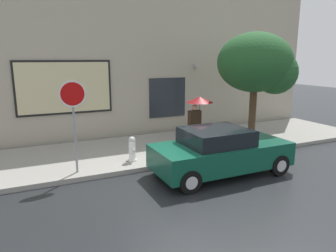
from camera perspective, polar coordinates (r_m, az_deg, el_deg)
ground_plane at (r=9.23m, az=1.42°, el=-9.83°), size 60.00×60.00×0.00m
sidewalk at (r=11.82m, az=-5.04°, el=-4.45°), size 20.00×4.00×0.15m
building_facade at (r=13.68m, az=-9.06°, el=12.21°), size 20.00×0.67×7.00m
parked_car at (r=9.57m, az=9.51°, el=-4.68°), size 4.18×1.92×1.44m
fire_hydrant at (r=10.33m, az=-6.59°, el=-4.21°), size 0.30×0.44×0.82m
pedestrian_with_umbrella at (r=11.78m, az=5.57°, el=3.54°), size 1.03×1.03×1.92m
street_tree at (r=12.63m, az=16.43°, el=10.72°), size 3.04×2.59×4.32m
stop_sign at (r=9.27m, az=-16.97°, el=3.08°), size 0.76×0.10×2.73m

